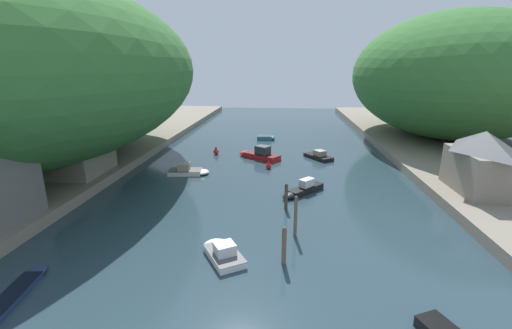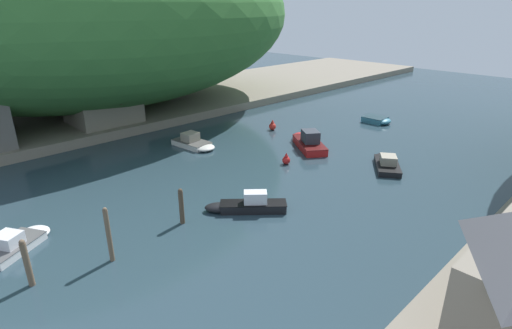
% 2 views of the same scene
% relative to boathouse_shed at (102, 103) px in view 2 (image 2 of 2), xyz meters
% --- Properties ---
extents(water_surface, '(130.00, 130.00, 0.00)m').
position_rel_boathouse_shed_xyz_m(water_surface, '(20.79, 6.65, -3.12)').
color(water_surface, '#283D47').
rests_on(water_surface, ground).
extents(left_bank, '(22.00, 120.00, 0.98)m').
position_rel_boathouse_shed_xyz_m(left_bank, '(-6.84, 6.65, -2.63)').
color(left_bank, gray).
rests_on(left_bank, ground).
extents(hillside_left, '(38.91, 54.48, 21.81)m').
position_rel_boathouse_shed_xyz_m(hillside_left, '(-7.94, 3.75, 8.77)').
color(hillside_left, '#387033').
rests_on(hillside_left, left_bank).
extents(boathouse_shed, '(6.65, 7.24, 4.13)m').
position_rel_boathouse_shed_xyz_m(boathouse_shed, '(0.00, 0.00, 0.00)').
color(boathouse_shed, gray).
rests_on(boathouse_shed, left_bank).
extents(boat_far_upstream, '(4.64, 4.91, 1.43)m').
position_rel_boathouse_shed_xyz_m(boat_far_upstream, '(24.93, -1.73, -2.69)').
color(boat_far_upstream, black).
rests_on(boat_far_upstream, water_surface).
extents(boat_white_cruiser, '(4.97, 2.51, 1.37)m').
position_rel_boathouse_shed_xyz_m(boat_white_cruiser, '(11.68, 3.70, -2.71)').
color(boat_white_cruiser, silver).
rests_on(boat_white_cruiser, water_surface).
extents(boat_navy_launch, '(4.52, 5.36, 1.23)m').
position_rel_boathouse_shed_xyz_m(boat_navy_launch, '(27.56, 12.58, -2.75)').
color(boat_navy_launch, black).
rests_on(boat_navy_launch, water_surface).
extents(boat_small_dinghy, '(3.73, 4.57, 1.21)m').
position_rel_boathouse_shed_xyz_m(boat_small_dinghy, '(19.00, -14.18, -2.76)').
color(boat_small_dinghy, white).
rests_on(boat_small_dinghy, water_surface).
extents(boat_cabin_cruiser, '(6.51, 5.39, 1.85)m').
position_rel_boathouse_shed_xyz_m(boat_cabin_cruiser, '(19.40, 11.84, -2.57)').
color(boat_cabin_cruiser, red).
rests_on(boat_cabin_cruiser, water_surface).
extents(boat_mid_channel, '(3.27, 2.34, 0.69)m').
position_rel_boathouse_shed_xyz_m(boat_mid_channel, '(19.83, 24.60, -2.78)').
color(boat_mid_channel, teal).
rests_on(boat_mid_channel, water_surface).
extents(mooring_post_nearest, '(0.30, 0.30, 2.64)m').
position_rel_boathouse_shed_xyz_m(mooring_post_nearest, '(23.16, -14.68, -1.79)').
color(mooring_post_nearest, brown).
rests_on(mooring_post_nearest, water_surface).
extents(mooring_post_second, '(0.26, 0.26, 3.27)m').
position_rel_boathouse_shed_xyz_m(mooring_post_second, '(23.99, -10.84, -1.48)').
color(mooring_post_second, brown).
rests_on(mooring_post_second, water_surface).
extents(mooring_post_middle, '(0.31, 0.31, 2.44)m').
position_rel_boathouse_shed_xyz_m(mooring_post_middle, '(23.29, -5.74, -1.89)').
color(mooring_post_middle, '#4C3D2D').
rests_on(mooring_post_middle, water_surface).
extents(channel_buoy_near, '(0.80, 0.80, 1.20)m').
position_rel_boathouse_shed_xyz_m(channel_buoy_near, '(13.03, 13.47, -2.66)').
color(channel_buoy_near, red).
rests_on(channel_buoy_near, water_surface).
extents(channel_buoy_far, '(0.71, 0.71, 1.06)m').
position_rel_boathouse_shed_xyz_m(channel_buoy_far, '(21.08, 6.75, -2.71)').
color(channel_buoy_far, red).
rests_on(channel_buoy_far, water_surface).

